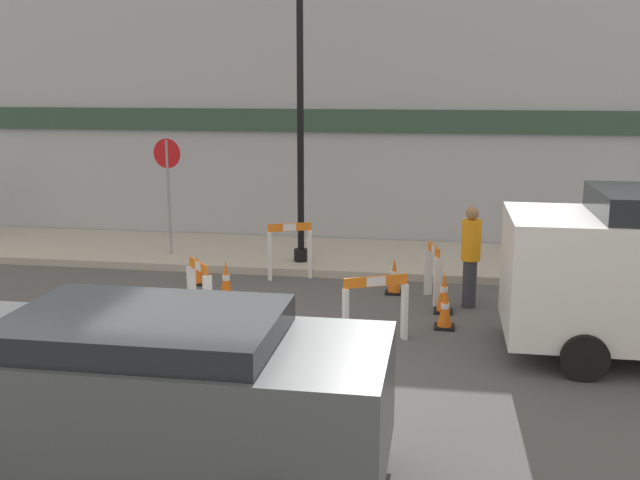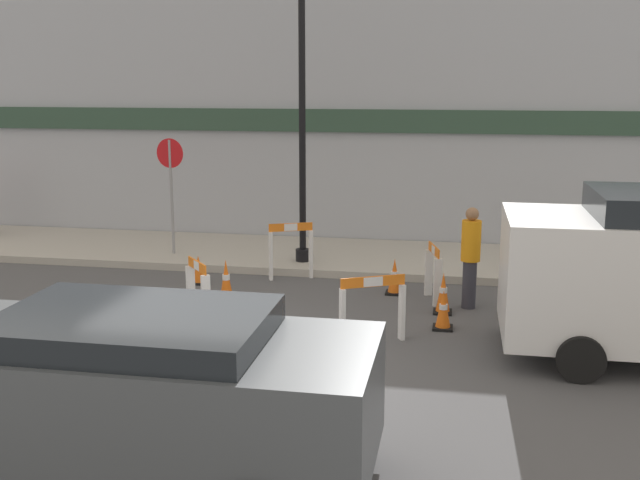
% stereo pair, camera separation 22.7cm
% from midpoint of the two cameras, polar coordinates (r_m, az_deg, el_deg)
% --- Properties ---
extents(ground_plane, '(60.00, 60.00, 0.00)m').
position_cam_midpoint_polar(ground_plane, '(10.22, -8.89, -9.15)').
color(ground_plane, '#4C4C4F').
extents(sidewalk_slab, '(18.00, 3.01, 0.15)m').
position_cam_midpoint_polar(sidewalk_slab, '(15.76, -2.08, -1.14)').
color(sidewalk_slab, '#ADA89E').
rests_on(sidewalk_slab, ground_plane).
extents(storefront_facade, '(18.00, 0.22, 5.50)m').
position_cam_midpoint_polar(storefront_facade, '(16.91, -1.08, 8.95)').
color(storefront_facade, '#A3A8B2').
rests_on(storefront_facade, ground_plane).
extents(streetlamp_post, '(0.44, 0.44, 6.30)m').
position_cam_midpoint_polar(streetlamp_post, '(14.50, -2.00, 13.89)').
color(streetlamp_post, black).
rests_on(streetlamp_post, sidewalk_slab).
extents(stop_sign, '(0.60, 0.11, 2.38)m').
position_cam_midpoint_polar(stop_sign, '(15.58, -11.92, 4.68)').
color(stop_sign, gray).
rests_on(stop_sign, sidewalk_slab).
extents(barricade_0, '(0.81, 0.45, 1.07)m').
position_cam_midpoint_polar(barricade_0, '(14.03, -2.79, -0.70)').
color(barricade_0, white).
rests_on(barricade_0, ground_plane).
extents(barricade_1, '(0.57, 0.64, 0.98)m').
position_cam_midpoint_polar(barricade_1, '(11.64, -9.73, -3.83)').
color(barricade_1, white).
rests_on(barricade_1, ground_plane).
extents(barricade_2, '(0.92, 0.55, 0.98)m').
position_cam_midpoint_polar(barricade_2, '(10.68, 3.64, -5.02)').
color(barricade_2, white).
rests_on(barricade_2, ground_plane).
extents(barricade_3, '(0.31, 0.72, 0.96)m').
position_cam_midpoint_polar(barricade_3, '(12.81, 8.12, -2.37)').
color(barricade_3, white).
rests_on(barricade_3, ground_plane).
extents(traffic_cone_0, '(0.30, 0.30, 0.60)m').
position_cam_midpoint_polar(traffic_cone_0, '(11.45, 8.94, -5.28)').
color(traffic_cone_0, black).
rests_on(traffic_cone_0, ground_plane).
extents(traffic_cone_1, '(0.30, 0.30, 0.71)m').
position_cam_midpoint_polar(traffic_cone_1, '(12.78, -7.66, -3.13)').
color(traffic_cone_1, black).
rests_on(traffic_cone_1, ground_plane).
extents(traffic_cone_2, '(0.30, 0.30, 0.63)m').
position_cam_midpoint_polar(traffic_cone_2, '(13.17, 5.18, -2.80)').
color(traffic_cone_2, black).
rests_on(traffic_cone_2, ground_plane).
extents(traffic_cone_3, '(0.30, 0.30, 0.67)m').
position_cam_midpoint_polar(traffic_cone_3, '(12.20, 8.89, -4.02)').
color(traffic_cone_3, black).
rests_on(traffic_cone_3, ground_plane).
extents(traffic_cone_4, '(0.30, 0.30, 0.53)m').
position_cam_midpoint_polar(traffic_cone_4, '(13.93, -9.79, -2.32)').
color(traffic_cone_4, black).
rests_on(traffic_cone_4, ground_plane).
extents(traffic_cone_5, '(0.30, 0.30, 0.48)m').
position_cam_midpoint_polar(traffic_cone_5, '(10.59, -6.69, -7.01)').
color(traffic_cone_5, black).
rests_on(traffic_cone_5, ground_plane).
extents(person_worker, '(0.35, 0.35, 1.68)m').
position_cam_midpoint_polar(person_worker, '(12.42, 10.90, -1.00)').
color(person_worker, '#33333D').
rests_on(person_worker, ground_plane).
extents(parked_car_1, '(4.39, 1.97, 1.63)m').
position_cam_midpoint_polar(parked_car_1, '(7.18, -13.80, -10.80)').
color(parked_car_1, '#4C5156').
rests_on(parked_car_1, ground_plane).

